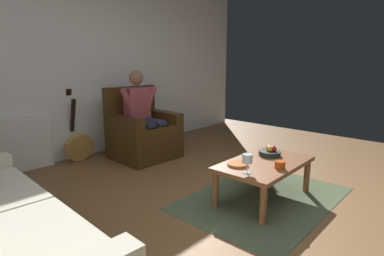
{
  "coord_description": "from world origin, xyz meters",
  "views": [
    {
      "loc": [
        2.5,
        1.3,
        1.35
      ],
      "look_at": [
        -0.14,
        -1.14,
        0.57
      ],
      "focal_mm": 29.67,
      "sensor_mm": 36.0,
      "label": 1
    }
  ],
  "objects_px": {
    "decorative_dish": "(238,164)",
    "fruit_bowl": "(270,152)",
    "wine_glass_near": "(247,160)",
    "person_seated": "(143,113)",
    "guitar": "(79,145)",
    "coffee_table": "(264,167)",
    "armchair": "(143,134)",
    "candle_jar": "(280,165)"
  },
  "relations": [
    {
      "from": "decorative_dish",
      "to": "fruit_bowl",
      "type": "bearing_deg",
      "value": 173.02
    },
    {
      "from": "wine_glass_near",
      "to": "person_seated",
      "type": "bearing_deg",
      "value": -102.95
    },
    {
      "from": "guitar",
      "to": "fruit_bowl",
      "type": "relative_size",
      "value": 4.4
    },
    {
      "from": "coffee_table",
      "to": "fruit_bowl",
      "type": "height_order",
      "value": "fruit_bowl"
    },
    {
      "from": "fruit_bowl",
      "to": "decorative_dish",
      "type": "bearing_deg",
      "value": -6.98
    },
    {
      "from": "armchair",
      "to": "decorative_dish",
      "type": "height_order",
      "value": "armchair"
    },
    {
      "from": "wine_glass_near",
      "to": "guitar",
      "type": "bearing_deg",
      "value": -84.42
    },
    {
      "from": "wine_glass_near",
      "to": "fruit_bowl",
      "type": "relative_size",
      "value": 0.77
    },
    {
      "from": "armchair",
      "to": "guitar",
      "type": "distance_m",
      "value": 0.86
    },
    {
      "from": "wine_glass_near",
      "to": "decorative_dish",
      "type": "height_order",
      "value": "wine_glass_near"
    },
    {
      "from": "guitar",
      "to": "decorative_dish",
      "type": "height_order",
      "value": "guitar"
    },
    {
      "from": "guitar",
      "to": "coffee_table",
      "type": "bearing_deg",
      "value": 104.34
    },
    {
      "from": "person_seated",
      "to": "decorative_dish",
      "type": "relative_size",
      "value": 6.14
    },
    {
      "from": "decorative_dish",
      "to": "coffee_table",
      "type": "bearing_deg",
      "value": 155.1
    },
    {
      "from": "guitar",
      "to": "candle_jar",
      "type": "height_order",
      "value": "guitar"
    },
    {
      "from": "fruit_bowl",
      "to": "armchair",
      "type": "bearing_deg",
      "value": -85.58
    },
    {
      "from": "armchair",
      "to": "fruit_bowl",
      "type": "distance_m",
      "value": 1.9
    },
    {
      "from": "person_seated",
      "to": "coffee_table",
      "type": "relative_size",
      "value": 1.18
    },
    {
      "from": "armchair",
      "to": "fruit_bowl",
      "type": "xyz_separation_m",
      "value": [
        -0.15,
        1.9,
        0.09
      ]
    },
    {
      "from": "fruit_bowl",
      "to": "candle_jar",
      "type": "height_order",
      "value": "fruit_bowl"
    },
    {
      "from": "coffee_table",
      "to": "candle_jar",
      "type": "distance_m",
      "value": 0.23
    },
    {
      "from": "person_seated",
      "to": "wine_glass_near",
      "type": "relative_size",
      "value": 7.02
    },
    {
      "from": "person_seated",
      "to": "candle_jar",
      "type": "height_order",
      "value": "person_seated"
    },
    {
      "from": "decorative_dish",
      "to": "wine_glass_near",
      "type": "bearing_deg",
      "value": 56.91
    },
    {
      "from": "guitar",
      "to": "candle_jar",
      "type": "xyz_separation_m",
      "value": [
        -0.55,
        2.65,
        0.19
      ]
    },
    {
      "from": "decorative_dish",
      "to": "candle_jar",
      "type": "relative_size",
      "value": 2.04
    },
    {
      "from": "person_seated",
      "to": "wine_glass_near",
      "type": "bearing_deg",
      "value": 78.73
    },
    {
      "from": "person_seated",
      "to": "decorative_dish",
      "type": "xyz_separation_m",
      "value": [
        0.34,
        1.8,
        -0.24
      ]
    },
    {
      "from": "coffee_table",
      "to": "person_seated",
      "type": "bearing_deg",
      "value": -92.1
    },
    {
      "from": "armchair",
      "to": "person_seated",
      "type": "xyz_separation_m",
      "value": [
        0.0,
        0.04,
        0.3
      ]
    },
    {
      "from": "candle_jar",
      "to": "wine_glass_near",
      "type": "bearing_deg",
      "value": -26.48
    },
    {
      "from": "armchair",
      "to": "decorative_dish",
      "type": "relative_size",
      "value": 5.02
    },
    {
      "from": "wine_glass_near",
      "to": "candle_jar",
      "type": "height_order",
      "value": "wine_glass_near"
    },
    {
      "from": "guitar",
      "to": "wine_glass_near",
      "type": "relative_size",
      "value": 5.71
    },
    {
      "from": "person_seated",
      "to": "candle_jar",
      "type": "relative_size",
      "value": 12.55
    },
    {
      "from": "armchair",
      "to": "person_seated",
      "type": "bearing_deg",
      "value": 90.0
    },
    {
      "from": "coffee_table",
      "to": "wine_glass_near",
      "type": "distance_m",
      "value": 0.42
    },
    {
      "from": "person_seated",
      "to": "coffee_table",
      "type": "xyz_separation_m",
      "value": [
        0.07,
        1.93,
        -0.3
      ]
    },
    {
      "from": "armchair",
      "to": "wine_glass_near",
      "type": "xyz_separation_m",
      "value": [
        0.45,
        2.01,
        0.17
      ]
    },
    {
      "from": "person_seated",
      "to": "candle_jar",
      "type": "distance_m",
      "value": 2.14
    },
    {
      "from": "guitar",
      "to": "wine_glass_near",
      "type": "bearing_deg",
      "value": 95.58
    },
    {
      "from": "guitar",
      "to": "decorative_dish",
      "type": "relative_size",
      "value": 4.99
    }
  ]
}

